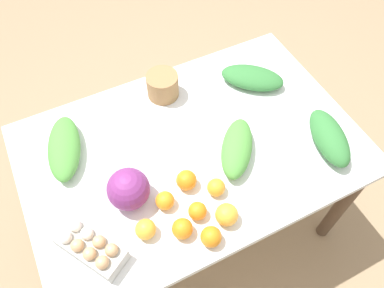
% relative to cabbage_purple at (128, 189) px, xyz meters
% --- Properties ---
extents(ground_plane, '(8.00, 8.00, 0.00)m').
position_rel_cabbage_purple_xyz_m(ground_plane, '(0.29, 0.10, -0.78)').
color(ground_plane, '#937A5B').
extents(dining_table, '(1.30, 0.87, 0.70)m').
position_rel_cabbage_purple_xyz_m(dining_table, '(0.29, 0.10, -0.17)').
color(dining_table, silver).
rests_on(dining_table, ground_plane).
extents(cabbage_purple, '(0.15, 0.15, 0.15)m').
position_rel_cabbage_purple_xyz_m(cabbage_purple, '(0.00, 0.00, 0.00)').
color(cabbage_purple, '#7A2D75').
rests_on(cabbage_purple, dining_table).
extents(egg_carton, '(0.21, 0.25, 0.09)m').
position_rel_cabbage_purple_xyz_m(egg_carton, '(-0.18, -0.12, -0.03)').
color(egg_carton, '#B7B7B2').
rests_on(egg_carton, dining_table).
extents(paper_bag, '(0.13, 0.13, 0.11)m').
position_rel_cabbage_purple_xyz_m(paper_bag, '(0.31, 0.41, -0.02)').
color(paper_bag, '#997047').
rests_on(paper_bag, dining_table).
extents(greens_bunch_dandelion, '(0.20, 0.32, 0.08)m').
position_rel_cabbage_purple_xyz_m(greens_bunch_dandelion, '(-0.15, 0.29, -0.03)').
color(greens_bunch_dandelion, '#4C933D').
rests_on(greens_bunch_dandelion, dining_table).
extents(greens_bunch_chard, '(0.26, 0.29, 0.09)m').
position_rel_cabbage_purple_xyz_m(greens_bunch_chard, '(0.43, -0.00, -0.03)').
color(greens_bunch_chard, '#4C933D').
rests_on(greens_bunch_chard, dining_table).
extents(greens_bunch_scallion, '(0.29, 0.28, 0.07)m').
position_rel_cabbage_purple_xyz_m(greens_bunch_scallion, '(0.68, 0.29, -0.04)').
color(greens_bunch_scallion, '#337538').
rests_on(greens_bunch_scallion, dining_table).
extents(greens_bunch_kale, '(0.18, 0.29, 0.10)m').
position_rel_cabbage_purple_xyz_m(greens_bunch_kale, '(0.77, -0.12, -0.03)').
color(greens_bunch_kale, '#337538').
rests_on(greens_bunch_kale, dining_table).
extents(orange_0, '(0.06, 0.06, 0.06)m').
position_rel_cabbage_purple_xyz_m(orange_0, '(0.18, -0.16, -0.04)').
color(orange_0, orange).
rests_on(orange_0, dining_table).
extents(orange_1, '(0.07, 0.07, 0.07)m').
position_rel_cabbage_purple_xyz_m(orange_1, '(0.10, -0.08, -0.04)').
color(orange_1, orange).
rests_on(orange_1, dining_table).
extents(orange_2, '(0.07, 0.07, 0.07)m').
position_rel_cabbage_purple_xyz_m(orange_2, '(0.20, -0.04, -0.04)').
color(orange_2, orange).
rests_on(orange_2, dining_table).
extents(orange_3, '(0.07, 0.07, 0.07)m').
position_rel_cabbage_purple_xyz_m(orange_3, '(-0.00, -0.14, -0.04)').
color(orange_3, '#F9A833').
rests_on(orange_3, dining_table).
extents(orange_4, '(0.07, 0.07, 0.07)m').
position_rel_cabbage_purple_xyz_m(orange_4, '(0.11, -0.20, -0.04)').
color(orange_4, orange).
rests_on(orange_4, dining_table).
extents(orange_5, '(0.08, 0.08, 0.08)m').
position_rel_cabbage_purple_xyz_m(orange_5, '(0.26, -0.22, -0.03)').
color(orange_5, '#F9A833').
rests_on(orange_5, dining_table).
extents(orange_6, '(0.07, 0.07, 0.07)m').
position_rel_cabbage_purple_xyz_m(orange_6, '(0.28, -0.11, -0.04)').
color(orange_6, orange).
rests_on(orange_6, dining_table).
extents(orange_7, '(0.07, 0.07, 0.07)m').
position_rel_cabbage_purple_xyz_m(orange_7, '(0.18, -0.26, -0.04)').
color(orange_7, orange).
rests_on(orange_7, dining_table).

